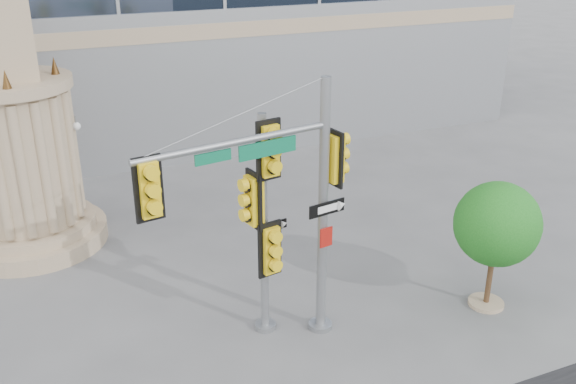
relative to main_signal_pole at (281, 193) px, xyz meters
name	(u,v)px	position (x,y,z in m)	size (l,w,h in m)	color
ground	(345,365)	(0.97, -1.31, -3.82)	(120.00, 120.00, 0.00)	#545456
monument	(4,63)	(-5.03, 7.69, 1.70)	(4.40, 4.40, 16.60)	tan
main_signal_pole	(281,193)	(0.00, 0.00, 0.00)	(4.76, 1.23, 6.17)	slate
secondary_signal_pole	(264,212)	(-0.18, 0.57, -0.65)	(0.98, 0.71, 5.40)	slate
street_tree	(498,227)	(5.49, -0.58, -1.61)	(2.16, 2.11, 3.36)	tan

